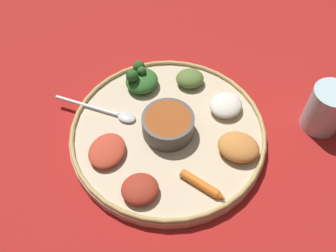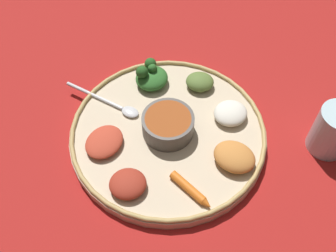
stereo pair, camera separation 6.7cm
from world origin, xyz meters
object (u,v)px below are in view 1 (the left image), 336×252
(center_bowl, at_px, (168,124))
(carrot_near_spoon, at_px, (203,185))
(spoon, at_px, (108,112))
(greens_pile, at_px, (141,79))
(drinking_glass, at_px, (325,111))

(center_bowl, relative_size, carrot_near_spoon, 1.08)
(center_bowl, bearing_deg, spoon, -85.70)
(center_bowl, height_order, carrot_near_spoon, center_bowl)
(center_bowl, distance_m, carrot_near_spoon, 0.13)
(spoon, relative_size, carrot_near_spoon, 1.93)
(center_bowl, distance_m, greens_pile, 0.12)
(spoon, distance_m, carrot_near_spoon, 0.23)
(center_bowl, xyz_separation_m, drinking_glass, (-0.14, 0.24, -0.00))
(center_bowl, height_order, spoon, center_bowl)
(greens_pile, relative_size, carrot_near_spoon, 0.82)
(spoon, height_order, carrot_near_spoon, carrot_near_spoon)
(spoon, distance_m, greens_pile, 0.09)
(spoon, bearing_deg, center_bowl, 94.30)
(greens_pile, bearing_deg, center_bowl, 49.94)
(spoon, height_order, greens_pile, greens_pile)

